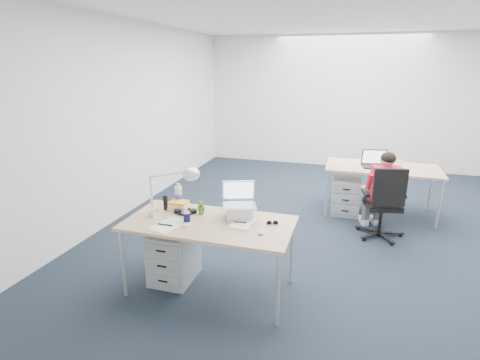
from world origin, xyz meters
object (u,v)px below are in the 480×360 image
object	(u,v)px
drawer_pedestal_near	(174,255)
water_bottle	(179,195)
headphones	(185,211)
can_koozie	(187,217)
seated_person	(380,192)
wireless_keyboard	(178,223)
dark_laptop	(376,159)
desk_far	(382,170)
bear_figurine	(201,207)
desk_near	(209,226)
book_stack	(179,205)
desk_lamp	(166,190)
cordless_phone	(166,203)
far_cup	(400,164)
drawer_pedestal_far	(346,195)
computer_mouse	(261,232)
sunglasses	(272,223)
office_chair	(381,217)
silver_laptop	(239,201)

from	to	relation	value
drawer_pedestal_near	water_bottle	size ratio (longest dim) A/B	2.21
headphones	can_koozie	distance (m)	0.25
seated_person	wireless_keyboard	bearing A→B (deg)	-150.40
wireless_keyboard	dark_laptop	size ratio (longest dim) A/B	0.72
desk_far	dark_laptop	bearing A→B (deg)	-155.10
bear_figurine	desk_near	bearing A→B (deg)	-54.03
book_stack	seated_person	bearing A→B (deg)	39.70
wireless_keyboard	can_koozie	bearing A→B (deg)	38.27
desk_far	desk_lamp	world-z (taller)	desk_lamp
desk_near	cordless_phone	world-z (taller)	cordless_phone
desk_far	water_bottle	world-z (taller)	water_bottle
cordless_phone	desk_lamp	size ratio (longest dim) A/B	0.28
desk_far	book_stack	world-z (taller)	book_stack
drawer_pedestal_near	far_cup	bearing A→B (deg)	48.00
wireless_keyboard	drawer_pedestal_near	bearing A→B (deg)	139.43
far_cup	water_bottle	bearing A→B (deg)	-134.89
drawer_pedestal_far	wireless_keyboard	xyz separation A→B (m)	(-1.49, -2.65, 0.46)
desk_far	water_bottle	bearing A→B (deg)	-132.76
bear_figurine	computer_mouse	bearing A→B (deg)	-28.31
can_koozie	water_bottle	xyz separation A→B (m)	(-0.26, 0.37, 0.07)
drawer_pedestal_near	bear_figurine	world-z (taller)	bear_figurine
computer_mouse	wireless_keyboard	bearing A→B (deg)	177.22
cordless_phone	sunglasses	world-z (taller)	cordless_phone
office_chair	silver_laptop	size ratio (longest dim) A/B	2.84
seated_person	silver_laptop	world-z (taller)	seated_person
drawer_pedestal_near	silver_laptop	xyz separation A→B (m)	(0.67, 0.11, 0.63)
desk_near	desk_far	bearing A→B (deg)	57.11
drawer_pedestal_near	drawer_pedestal_far	bearing A→B (deg)	56.14
computer_mouse	headphones	size ratio (longest dim) A/B	0.37
desk_near	silver_laptop	size ratio (longest dim) A/B	4.66
wireless_keyboard	dark_laptop	world-z (taller)	dark_laptop
silver_laptop	wireless_keyboard	world-z (taller)	silver_laptop
bear_figurine	book_stack	bearing A→B (deg)	162.89
dark_laptop	far_cup	bearing A→B (deg)	7.76
seated_person	headphones	world-z (taller)	seated_person
can_koozie	book_stack	size ratio (longest dim) A/B	0.54
drawer_pedestal_near	bear_figurine	bearing A→B (deg)	17.18
drawer_pedestal_near	drawer_pedestal_far	size ratio (longest dim) A/B	1.00
desk_lamp	computer_mouse	bearing A→B (deg)	-2.20
computer_mouse	drawer_pedestal_far	bearing A→B (deg)	72.55
drawer_pedestal_near	drawer_pedestal_far	world-z (taller)	same
desk_near	office_chair	xyz separation A→B (m)	(1.69, 1.77, -0.41)
office_chair	far_cup	size ratio (longest dim) A/B	9.60
headphones	water_bottle	world-z (taller)	water_bottle
office_chair	wireless_keyboard	size ratio (longest dim) A/B	3.77
bear_figurine	dark_laptop	size ratio (longest dim) A/B	0.40
far_cup	seated_person	bearing A→B (deg)	-110.21
headphones	far_cup	distance (m)	3.40
seated_person	cordless_phone	xyz separation A→B (m)	(-2.19, -1.76, 0.24)
desk_near	water_bottle	bearing A→B (deg)	146.95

